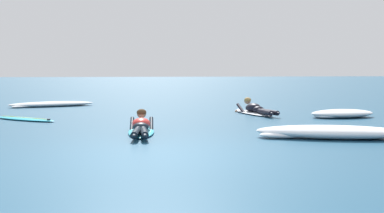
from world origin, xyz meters
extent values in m
plane|color=navy|center=(0.00, 10.00, 0.00)|extent=(120.00, 120.00, 0.00)
ellipsoid|color=#2DB2D1|center=(-0.26, 2.77, 0.04)|extent=(0.66, 2.18, 0.07)
ellipsoid|color=#2DB2D1|center=(-0.21, 3.79, 0.05)|extent=(0.21, 0.21, 0.06)
ellipsoid|color=red|center=(-0.26, 2.82, 0.20)|extent=(0.43, 0.72, 0.35)
ellipsoid|color=black|center=(-0.28, 2.41, 0.17)|extent=(0.35, 0.30, 0.20)
cylinder|color=black|center=(-0.39, 1.79, 0.14)|extent=(0.24, 0.96, 0.14)
ellipsoid|color=black|center=(-0.43, 1.32, 0.14)|extent=(0.11, 0.22, 0.08)
cylinder|color=black|center=(-0.23, 1.78, 0.14)|extent=(0.15, 0.95, 0.14)
ellipsoid|color=black|center=(-0.22, 1.31, 0.14)|extent=(0.11, 0.22, 0.08)
cylinder|color=black|center=(-0.46, 3.21, 0.12)|extent=(0.12, 0.61, 0.35)
sphere|color=tan|center=(-0.44, 3.60, 0.02)|extent=(0.09, 0.09, 0.09)
cylinder|color=black|center=(-0.02, 3.17, 0.12)|extent=(0.12, 0.61, 0.35)
sphere|color=tan|center=(-0.01, 3.54, 0.02)|extent=(0.09, 0.09, 0.09)
sphere|color=tan|center=(-0.24, 3.22, 0.38)|extent=(0.21, 0.21, 0.21)
ellipsoid|color=#47331E|center=(-0.24, 3.20, 0.41)|extent=(0.23, 0.21, 0.16)
ellipsoid|color=silver|center=(3.28, 6.86, 0.04)|extent=(1.02, 2.37, 0.07)
ellipsoid|color=silver|center=(3.06, 7.94, 0.05)|extent=(0.25, 0.24, 0.06)
ellipsoid|color=black|center=(3.27, 6.91, 0.20)|extent=(0.53, 0.75, 0.35)
ellipsoid|color=black|center=(3.35, 6.52, 0.17)|extent=(0.39, 0.34, 0.20)
cylinder|color=black|center=(3.38, 5.93, 0.14)|extent=(0.26, 0.88, 0.14)
ellipsoid|color=black|center=(3.44, 5.50, 0.14)|extent=(0.14, 0.24, 0.08)
cylinder|color=black|center=(3.54, 5.96, 0.14)|extent=(0.36, 0.88, 0.14)
ellipsoid|color=black|center=(3.65, 5.54, 0.14)|extent=(0.14, 0.24, 0.08)
cylinder|color=black|center=(2.98, 7.23, 0.12)|extent=(0.21, 0.62, 0.35)
sphere|color=tan|center=(2.90, 7.62, 0.02)|extent=(0.09, 0.09, 0.09)
cylinder|color=black|center=(3.41, 7.30, 0.12)|extent=(0.21, 0.62, 0.35)
sphere|color=tan|center=(3.34, 7.67, 0.02)|extent=(0.09, 0.09, 0.09)
sphere|color=tan|center=(3.19, 7.30, 0.38)|extent=(0.21, 0.21, 0.21)
ellipsoid|color=#AD894C|center=(3.19, 7.28, 0.41)|extent=(0.26, 0.24, 0.16)
ellipsoid|color=#2DB2D1|center=(-3.34, 5.84, 0.04)|extent=(2.02, 1.76, 0.07)
cube|color=yellow|center=(-3.34, 5.84, 0.07)|extent=(1.48, 1.20, 0.01)
cone|color=black|center=(-2.62, 5.27, 0.01)|extent=(0.14, 0.14, 0.16)
ellipsoid|color=white|center=(-3.34, 10.68, 0.10)|extent=(3.15, 1.71, 0.19)
ellipsoid|color=white|center=(-2.65, 11.04, 0.07)|extent=(1.13, 0.92, 0.13)
ellipsoid|color=white|center=(-4.19, 10.31, 0.05)|extent=(1.09, 1.00, 0.10)
ellipsoid|color=white|center=(5.54, 5.49, 0.12)|extent=(1.97, 1.17, 0.24)
ellipsoid|color=white|center=(5.99, 5.69, 0.08)|extent=(0.68, 0.49, 0.17)
ellipsoid|color=white|center=(5.00, 5.33, 0.07)|extent=(0.78, 0.64, 0.13)
ellipsoid|color=white|center=(3.54, 1.40, 0.13)|extent=(3.15, 1.62, 0.27)
ellipsoid|color=white|center=(4.30, 1.31, 0.09)|extent=(1.14, 0.94, 0.19)
ellipsoid|color=white|center=(2.64, 1.57, 0.07)|extent=(1.11, 0.44, 0.15)
camera|label=1|loc=(-0.51, -8.29, 1.43)|focal=47.29mm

